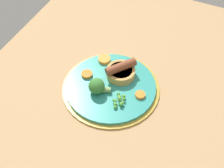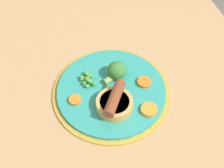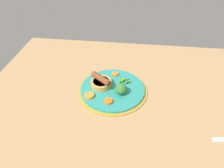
{
  "view_description": "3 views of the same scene",
  "coord_description": "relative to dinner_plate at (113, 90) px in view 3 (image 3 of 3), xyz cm",
  "views": [
    {
      "loc": [
        49.27,
        23.2,
        72.1
      ],
      "look_at": [
        -1.93,
        -0.3,
        6.12
      ],
      "focal_mm": 50.0,
      "sensor_mm": 36.0,
      "label": 1
    },
    {
      "loc": [
        -51.63,
        16.58,
        75.2
      ],
      "look_at": [
        -1.85,
        -1.38,
        5.77
      ],
      "focal_mm": 60.0,
      "sensor_mm": 36.0,
      "label": 2
    },
    {
      "loc": [
        4.53,
        -61.14,
        56.78
      ],
      "look_at": [
        -2.72,
        -2.0,
        7.39
      ],
      "focal_mm": 32.0,
      "sensor_mm": 36.0,
      "label": 3
    }
  ],
  "objects": [
    {
      "name": "dinner_plate",
      "position": [
        0.0,
        0.0,
        0.0
      ],
      "size": [
        27.94,
        27.94,
        1.4
      ],
      "color": "#B79333",
      "rests_on": "dining_table"
    },
    {
      "name": "carrot_slice_5",
      "position": [
        -8.26,
        -6.03,
        1.32
      ],
      "size": [
        3.84,
        3.84,
        0.98
      ],
      "primitive_type": "cylinder",
      "rotation": [
        0.0,
        0.0,
        3.17
      ],
      "color": "orange",
      "rests_on": "dinner_plate"
    },
    {
      "name": "carrot_slice_0",
      "position": [
        -0.02,
        8.89,
        1.24
      ],
      "size": [
        3.05,
        3.05,
        0.81
      ],
      "primitive_type": "cylinder",
      "rotation": [
        0.0,
        0.0,
        1.48
      ],
      "color": "orange",
      "rests_on": "dinner_plate"
    },
    {
      "name": "dining_table",
      "position": [
        2.61,
        0.94,
        -2.07
      ],
      "size": [
        110.0,
        80.0,
        3.0
      ],
      "primitive_type": "cube",
      "color": "tan",
      "rests_on": "ground"
    },
    {
      "name": "broccoli_floret_near",
      "position": [
        3.49,
        -2.54,
        3.01
      ],
      "size": [
        4.53,
        6.2,
        4.53
      ],
      "rotation": [
        0.0,
        0.0,
        5.09
      ],
      "color": "#387A33",
      "rests_on": "dinner_plate"
    },
    {
      "name": "pea_pile",
      "position": [
        4.57,
        4.51,
        1.8
      ],
      "size": [
        4.72,
        3.38,
        1.91
      ],
      "color": "#54A035",
      "rests_on": "dinner_plate"
    },
    {
      "name": "carrot_slice_1",
      "position": [
        -0.65,
        -8.05,
        1.28
      ],
      "size": [
        4.53,
        4.53,
        0.89
      ],
      "primitive_type": "cylinder",
      "rotation": [
        0.0,
        0.0,
        2.49
      ],
      "color": "orange",
      "rests_on": "dinner_plate"
    },
    {
      "name": "sausage_pudding",
      "position": [
        -4.73,
        0.87,
        2.67
      ],
      "size": [
        8.72,
        8.35,
        4.88
      ],
      "rotation": [
        0.0,
        0.0,
        2.49
      ],
      "color": "tan",
      "rests_on": "dinner_plate"
    }
  ]
}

